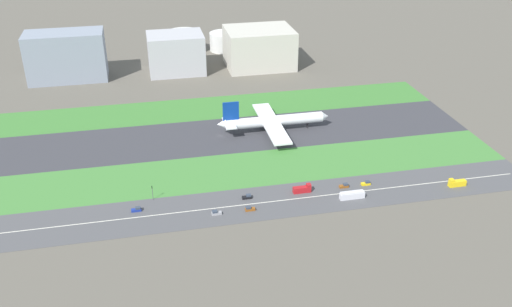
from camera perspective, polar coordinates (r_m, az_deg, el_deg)
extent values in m
plane|color=#5B564C|center=(315.54, -3.61, 1.81)|extent=(800.00, 800.00, 0.00)
cube|color=#38383D|center=(315.51, -3.61, 1.82)|extent=(280.00, 46.00, 0.10)
cube|color=#3D7A33|center=(352.58, -4.65, 4.64)|extent=(280.00, 36.00, 0.10)
cube|color=#427F38|center=(279.55, -2.30, -1.75)|extent=(280.00, 36.00, 0.10)
cube|color=#4C4C4F|center=(252.54, -1.01, -5.22)|extent=(280.00, 28.00, 0.10)
cube|color=silver|center=(252.52, -1.01, -5.21)|extent=(266.00, 0.50, 0.01)
cylinder|color=white|center=(318.36, 1.90, 3.35)|extent=(56.00, 6.00, 6.00)
cone|color=white|center=(326.41, 7.03, 3.78)|extent=(4.00, 5.70, 5.70)
cone|color=white|center=(312.60, -3.54, 2.99)|extent=(5.00, 5.40, 5.40)
cube|color=navy|center=(310.46, -2.58, 4.29)|extent=(9.00, 0.80, 11.00)
cube|color=white|center=(313.14, -2.73, 3.10)|extent=(6.00, 16.00, 0.60)
cube|color=white|center=(331.75, 0.94, 4.17)|extent=(10.00, 26.00, 1.00)
cylinder|color=gray|center=(327.51, 1.34, 3.42)|extent=(5.00, 3.20, 3.20)
cube|color=white|center=(305.23, 2.20, 1.98)|extent=(10.00, 26.00, 1.00)
cylinder|color=gray|center=(311.65, 2.11, 2.10)|extent=(5.00, 3.20, 3.20)
cylinder|color=black|center=(325.21, 5.24, 2.89)|extent=(1.00, 1.00, 3.20)
cylinder|color=black|center=(322.49, 1.04, 2.79)|extent=(1.00, 1.00, 3.20)
cylinder|color=black|center=(316.33, 1.33, 2.27)|extent=(1.00, 1.00, 3.20)
cube|color=#99999E|center=(246.20, -4.02, -6.08)|extent=(4.40, 1.80, 1.10)
cube|color=#333D4C|center=(245.56, -4.22, -5.91)|extent=(2.20, 1.66, 0.90)
cube|color=navy|center=(253.29, -12.07, -5.64)|extent=(4.40, 1.80, 1.10)
cube|color=#333D4C|center=(252.73, -11.91, -5.43)|extent=(2.20, 1.66, 0.90)
cube|color=silver|center=(259.89, 9.75, -4.23)|extent=(11.60, 2.50, 3.00)
cube|color=silver|center=(258.95, 9.76, -3.90)|extent=(10.80, 2.30, 0.50)
cube|color=black|center=(256.58, -0.94, -4.48)|extent=(4.40, 1.80, 1.10)
cube|color=#333D4C|center=(256.18, -0.77, -4.28)|extent=(2.20, 1.66, 0.90)
cube|color=yellow|center=(272.00, 11.09, -3.04)|extent=(4.40, 1.80, 1.10)
cube|color=#333D4C|center=(271.80, 11.26, -2.84)|extent=(2.20, 1.66, 0.90)
cube|color=brown|center=(268.18, 8.91, -3.32)|extent=(4.40, 1.80, 1.10)
cube|color=#333D4C|center=(267.94, 9.09, -3.11)|extent=(2.20, 1.66, 0.90)
cube|color=#B2191E|center=(261.67, 4.69, -3.67)|extent=(8.40, 2.50, 2.80)
cube|color=#B2191E|center=(261.49, 5.38, -3.22)|extent=(2.00, 2.30, 1.20)
cube|color=brown|center=(248.24, -0.60, -5.69)|extent=(4.40, 1.80, 1.10)
cube|color=#333D4C|center=(247.56, -0.79, -5.52)|extent=(2.20, 1.66, 0.90)
cube|color=yellow|center=(282.31, 19.77, -2.86)|extent=(8.40, 2.50, 2.80)
cube|color=yellow|center=(279.76, 19.27, -2.59)|extent=(2.00, 2.30, 1.20)
cylinder|color=#4C4C51|center=(258.67, -10.47, -4.07)|extent=(0.24, 0.24, 6.00)
cube|color=black|center=(256.83, -10.53, -3.39)|extent=(0.36, 0.36, 1.20)
sphere|color=#19D826|center=(256.51, -10.54, -3.35)|extent=(0.24, 0.24, 0.24)
cube|color=gray|center=(416.24, -18.73, 9.35)|extent=(53.14, 26.11, 33.63)
cube|color=#B2B2B7|center=(414.92, -8.14, 10.07)|extent=(39.62, 30.61, 28.00)
cube|color=beige|center=(423.26, 0.33, 10.70)|extent=(48.91, 39.49, 28.21)
cylinder|color=silver|center=(460.10, -7.35, 11.18)|extent=(25.72, 25.72, 17.59)
cylinder|color=silver|center=(464.29, -3.21, 11.30)|extent=(24.21, 24.21, 14.41)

